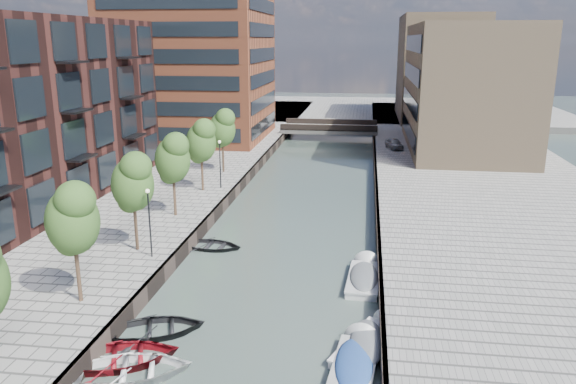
% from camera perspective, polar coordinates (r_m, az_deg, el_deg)
% --- Properties ---
extents(water, '(300.00, 300.00, 0.00)m').
position_cam_1_polar(water, '(47.60, 1.62, -1.03)').
color(water, '#38473F').
rests_on(water, ground).
extents(quay_right, '(20.00, 140.00, 1.00)m').
position_cam_1_polar(quay_right, '(48.45, 20.79, -1.13)').
color(quay_right, gray).
rests_on(quay_right, ground).
extents(quay_wall_left, '(0.25, 140.00, 1.00)m').
position_cam_1_polar(quay_wall_left, '(48.49, -5.56, -0.18)').
color(quay_wall_left, '#332823').
rests_on(quay_wall_left, ground).
extents(quay_wall_right, '(0.25, 140.00, 1.00)m').
position_cam_1_polar(quay_wall_right, '(47.20, 9.00, -0.72)').
color(quay_wall_right, '#332823').
rests_on(quay_wall_right, ground).
extents(far_closure, '(80.00, 40.00, 1.00)m').
position_cam_1_polar(far_closure, '(106.31, 5.29, 8.26)').
color(far_closure, gray).
rests_on(far_closure, ground).
extents(apartment_block, '(8.00, 38.00, 14.00)m').
position_cam_1_polar(apartment_block, '(43.69, -27.22, 6.56)').
color(apartment_block, black).
rests_on(apartment_block, quay_left).
extents(tower, '(18.00, 18.00, 30.00)m').
position_cam_1_polar(tower, '(73.82, -9.80, 17.11)').
color(tower, '#98492C').
rests_on(tower, quay_left).
extents(tan_block_near, '(12.00, 25.00, 14.00)m').
position_cam_1_polar(tan_block_near, '(68.50, 17.48, 10.10)').
color(tan_block_near, '#907658').
rests_on(tan_block_near, quay_right).
extents(tan_block_far, '(12.00, 20.00, 16.00)m').
position_cam_1_polar(tan_block_far, '(94.15, 15.03, 12.11)').
color(tan_block_far, '#907658').
rests_on(tan_block_far, quay_right).
extents(bridge, '(13.00, 6.00, 1.30)m').
position_cam_1_polar(bridge, '(78.49, 4.27, 6.46)').
color(bridge, gray).
rests_on(bridge, ground).
extents(tree_2, '(2.50, 2.50, 5.95)m').
position_cam_1_polar(tree_2, '(28.21, -21.08, -2.36)').
color(tree_2, '#382619').
rests_on(tree_2, quay_left).
extents(tree_3, '(2.50, 2.50, 5.95)m').
position_cam_1_polar(tree_3, '(34.24, -15.52, 1.11)').
color(tree_3, '#382619').
rests_on(tree_3, quay_left).
extents(tree_4, '(2.50, 2.50, 5.95)m').
position_cam_1_polar(tree_4, '(40.58, -11.66, 3.52)').
color(tree_4, '#382619').
rests_on(tree_4, quay_left).
extents(tree_5, '(2.50, 2.50, 5.95)m').
position_cam_1_polar(tree_5, '(47.11, -8.84, 5.26)').
color(tree_5, '#382619').
rests_on(tree_5, quay_left).
extents(tree_6, '(2.50, 2.50, 5.95)m').
position_cam_1_polar(tree_6, '(53.76, -6.70, 6.56)').
color(tree_6, '#382619').
rests_on(tree_6, quay_left).
extents(lamp_1, '(0.24, 0.24, 4.12)m').
position_cam_1_polar(lamp_1, '(33.33, -13.92, -2.36)').
color(lamp_1, black).
rests_on(lamp_1, quay_left).
extents(lamp_2, '(0.24, 0.24, 4.12)m').
position_cam_1_polar(lamp_2, '(48.04, -6.93, 3.34)').
color(lamp_2, black).
rests_on(lamp_2, quay_left).
extents(sloop_1, '(5.47, 4.71, 0.96)m').
position_cam_1_polar(sloop_1, '(27.88, -13.25, -13.79)').
color(sloop_1, black).
rests_on(sloop_1, ground).
extents(sloop_2, '(5.87, 5.12, 1.01)m').
position_cam_1_polar(sloop_2, '(26.02, -16.52, -16.31)').
color(sloop_2, maroon).
rests_on(sloop_2, ground).
extents(sloop_3, '(5.78, 4.85, 1.02)m').
position_cam_1_polar(sloop_3, '(25.05, -15.58, -17.57)').
color(sloop_3, white).
rests_on(sloop_3, ground).
extents(sloop_4, '(4.41, 3.39, 0.85)m').
position_cam_1_polar(sloop_4, '(37.61, -7.76, -5.68)').
color(sloop_4, black).
rests_on(sloop_4, ground).
extents(motorboat_1, '(3.42, 5.11, 1.62)m').
position_cam_1_polar(motorboat_1, '(26.40, 8.42, -14.80)').
color(motorboat_1, white).
rests_on(motorboat_1, ground).
extents(motorboat_3, '(2.21, 5.13, 1.66)m').
position_cam_1_polar(motorboat_3, '(24.80, 6.85, -16.87)').
color(motorboat_3, '#AFAFAD').
rests_on(motorboat_3, ground).
extents(motorboat_4, '(2.03, 5.13, 1.68)m').
position_cam_1_polar(motorboat_4, '(32.79, 7.76, -8.52)').
color(motorboat_4, beige).
rests_on(motorboat_4, ground).
extents(car, '(2.31, 3.79, 1.21)m').
position_cam_1_polar(car, '(66.78, 10.74, 4.87)').
color(car, gray).
rests_on(car, quay_right).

